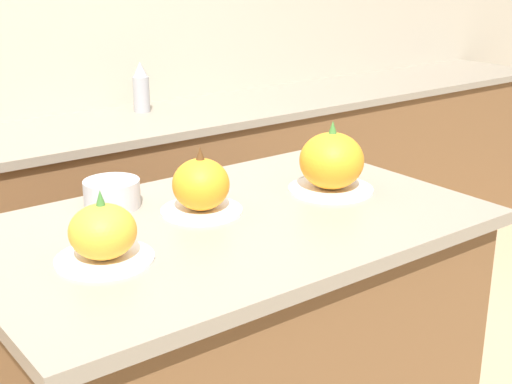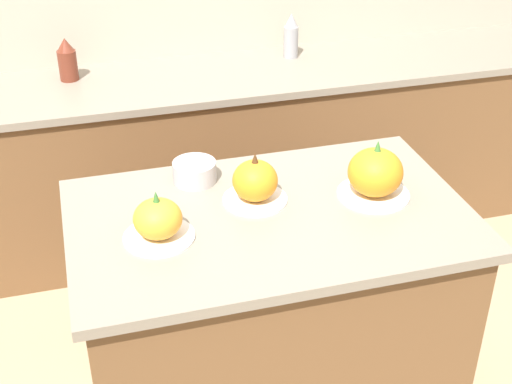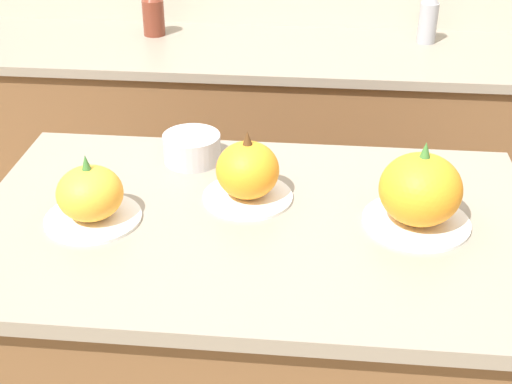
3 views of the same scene
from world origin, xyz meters
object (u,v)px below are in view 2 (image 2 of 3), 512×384
(bottle_tall, at_px, (291,36))
(bottle_short, at_px, (67,60))
(pumpkin_cake_right, at_px, (375,174))
(mixing_bowl, at_px, (195,172))
(pumpkin_cake_left, at_px, (158,221))
(pumpkin_cake_center, at_px, (255,182))

(bottle_tall, xyz_separation_m, bottle_short, (-1.09, -0.01, -0.01))
(pumpkin_cake_right, bearing_deg, bottle_tall, 82.98)
(bottle_tall, height_order, mixing_bowl, bottle_tall)
(pumpkin_cake_right, height_order, bottle_tall, pumpkin_cake_right)
(pumpkin_cake_left, relative_size, mixing_bowl, 1.46)
(bottle_tall, relative_size, mixing_bowl, 1.51)
(mixing_bowl, bearing_deg, pumpkin_cake_right, -24.50)
(bottle_tall, xyz_separation_m, mixing_bowl, (-0.72, -1.17, -0.03))
(pumpkin_cake_center, bearing_deg, bottle_tall, 67.46)
(bottle_tall, bearing_deg, pumpkin_cake_left, -121.19)
(pumpkin_cake_right, height_order, bottle_short, pumpkin_cake_right)
(bottle_short, bearing_deg, pumpkin_cake_right, -57.11)
(pumpkin_cake_center, height_order, mixing_bowl, pumpkin_cake_center)
(bottle_tall, distance_m, bottle_short, 1.09)
(bottle_short, bearing_deg, pumpkin_cake_left, -82.51)
(mixing_bowl, bearing_deg, bottle_tall, 58.31)
(pumpkin_cake_left, xyz_separation_m, bottle_tall, (0.89, 1.48, 0.00))
(pumpkin_cake_left, relative_size, bottle_tall, 0.97)
(pumpkin_cake_left, height_order, pumpkin_cake_center, pumpkin_cake_center)
(pumpkin_cake_left, relative_size, bottle_short, 1.08)
(pumpkin_cake_right, bearing_deg, bottle_short, 122.89)
(pumpkin_cake_left, xyz_separation_m, mixing_bowl, (0.17, 0.31, -0.02))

